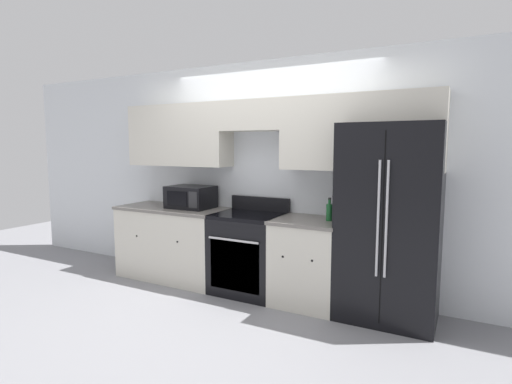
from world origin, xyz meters
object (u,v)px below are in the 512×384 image
(oven_range, at_px, (248,253))
(microwave, at_px, (191,197))
(refrigerator, at_px, (389,223))
(bottle, at_px, (329,212))

(oven_range, height_order, microwave, microwave)
(refrigerator, bearing_deg, bottle, -179.19)
(oven_range, distance_m, bottle, 1.06)
(refrigerator, distance_m, microwave, 2.33)
(refrigerator, height_order, microwave, refrigerator)
(bottle, bearing_deg, refrigerator, 0.81)
(oven_range, height_order, bottle, bottle)
(microwave, relative_size, bottle, 2.26)
(oven_range, relative_size, microwave, 1.99)
(refrigerator, relative_size, bottle, 7.87)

